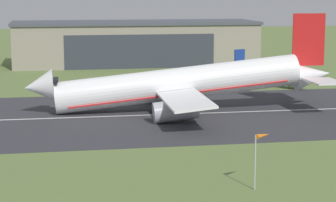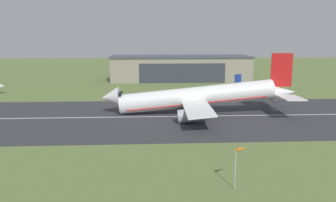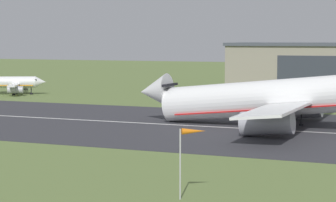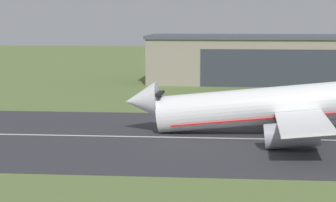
% 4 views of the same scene
% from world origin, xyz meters
% --- Properties ---
extents(runway_strip, '(476.15, 51.36, 0.06)m').
position_xyz_m(runway_strip, '(0.00, 110.61, 0.03)').
color(runway_strip, '#333338').
rests_on(runway_strip, ground_plane).
extents(runway_centreline, '(428.54, 0.70, 0.01)m').
position_xyz_m(runway_centreline, '(0.00, 110.61, 0.07)').
color(runway_centreline, silver).
rests_on(runway_centreline, runway_strip).
extents(hangar_building, '(76.73, 24.24, 13.71)m').
position_xyz_m(hangar_building, '(-1.21, 197.79, 6.88)').
color(hangar_building, gray).
rests_on(hangar_building, ground_plane).
extents(airplane_landing, '(60.47, 46.39, 18.71)m').
position_xyz_m(airplane_landing, '(-3.67, 113.90, 5.22)').
color(airplane_landing, white).
rests_on(airplane_landing, ground_plane).
extents(airplane_parked_centre, '(25.46, 22.34, 9.63)m').
position_xyz_m(airplane_parked_centre, '(24.70, 143.26, 3.05)').
color(airplane_parked_centre, silver).
rests_on(airplane_parked_centre, ground_plane).
extents(windsock_pole, '(2.26, 1.65, 6.63)m').
position_xyz_m(windsock_pole, '(-4.31, 62.65, 5.91)').
color(windsock_pole, '#B7B7BC').
rests_on(windsock_pole, ground_plane).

